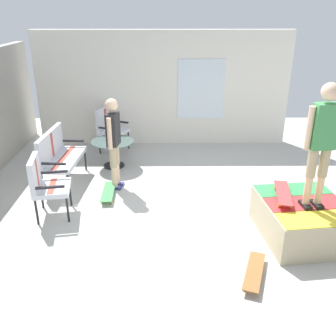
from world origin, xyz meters
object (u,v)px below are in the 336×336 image
at_px(patio_bench, 58,152).
at_px(skateboard_by_bench, 108,192).
at_px(patio_chair_by_wall, 44,181).
at_px(patio_chair_near_house, 109,126).
at_px(patio_table, 113,148).
at_px(person_watching, 113,137).
at_px(skate_ramp, 305,219).
at_px(skateboard_spare, 254,271).
at_px(person_skater, 323,138).
at_px(skateboard_on_ramp, 283,193).

bearing_deg(patio_bench, skateboard_by_bench, -120.96).
xyz_separation_m(patio_bench, patio_chair_by_wall, (-1.27, -0.12, -0.00)).
bearing_deg(patio_bench, patio_chair_near_house, -23.06).
bearing_deg(patio_table, person_watching, -170.39).
bearing_deg(patio_chair_near_house, skate_ramp, -137.30).
height_order(skate_ramp, patio_bench, patio_bench).
xyz_separation_m(skate_ramp, skateboard_spare, (-0.93, 0.93, -0.19)).
distance_m(patio_bench, patio_table, 1.23).
bearing_deg(patio_table, patio_chair_near_house, 11.64).
relative_size(person_skater, skateboard_on_ramp, 2.12).
relative_size(person_watching, skateboard_by_bench, 2.11).
distance_m(patio_table, skateboard_on_ramp, 3.81).
xyz_separation_m(patio_table, skateboard_on_ramp, (-2.54, -2.83, 0.24)).
relative_size(patio_bench, patio_table, 1.42).
distance_m(patio_chair_near_house, patio_table, 1.00).
height_order(patio_table, skateboard_on_ramp, skateboard_on_ramp).
xyz_separation_m(patio_bench, person_watching, (-0.23, -1.11, 0.38)).
relative_size(patio_chair_by_wall, skateboard_on_ramp, 1.24).
height_order(patio_bench, patio_table, patio_bench).
xyz_separation_m(patio_chair_near_house, patio_table, (-0.96, -0.20, -0.21)).
distance_m(patio_chair_near_house, person_watching, 2.04).
relative_size(patio_table, skateboard_spare, 1.10).
bearing_deg(patio_chair_near_house, patio_chair_by_wall, 168.27).
bearing_deg(person_watching, skateboard_on_ramp, -119.90).
bearing_deg(skateboard_by_bench, patio_bench, 59.04).
bearing_deg(skateboard_on_ramp, patio_chair_near_house, 40.88).
xyz_separation_m(patio_table, skateboard_spare, (-3.60, -2.22, -0.32)).
bearing_deg(person_skater, patio_chair_by_wall, 79.65).
bearing_deg(person_skater, patio_chair_near_house, 42.01).
bearing_deg(skateboard_spare, skateboard_by_bench, 44.02).
bearing_deg(skateboard_by_bench, patio_table, 3.06).
xyz_separation_m(patio_chair_near_house, person_watching, (-1.97, -0.37, 0.38)).
bearing_deg(patio_table, patio_bench, 129.54).
bearing_deg(patio_bench, person_skater, -115.94).
bearing_deg(patio_bench, skateboard_on_ramp, -115.07).
relative_size(skate_ramp, patio_table, 2.24).
bearing_deg(patio_chair_by_wall, person_watching, -43.81).
bearing_deg(patio_table, skateboard_by_bench, -176.94).
relative_size(person_skater, skateboard_by_bench, 2.16).
xyz_separation_m(person_skater, skateboard_on_ramp, (0.23, 0.33, -0.94)).
height_order(skate_ramp, skateboard_spare, skate_ramp).
bearing_deg(person_skater, person_watching, 59.51).
bearing_deg(patio_chair_near_house, skateboard_on_ramp, -139.12).
relative_size(skate_ramp, patio_chair_by_wall, 1.98).
height_order(person_skater, skateboard_by_bench, person_skater).
xyz_separation_m(patio_bench, patio_chair_near_house, (1.74, -0.74, -0.00)).
relative_size(person_watching, person_skater, 0.98).
distance_m(person_skater, skateboard_spare, 1.95).
height_order(patio_chair_by_wall, patio_table, patio_chair_by_wall).
height_order(person_skater, skateboard_spare, person_skater).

